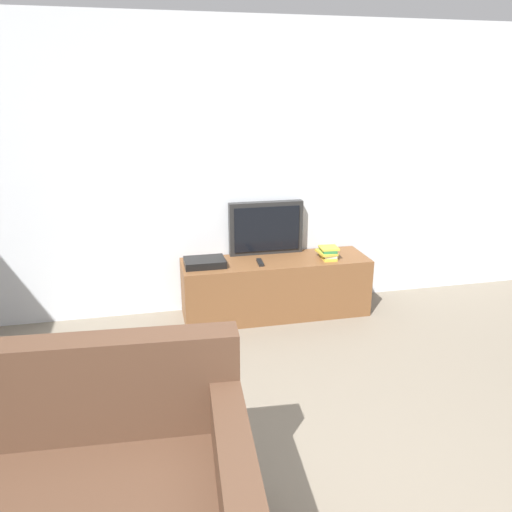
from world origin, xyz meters
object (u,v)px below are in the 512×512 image
object	(u,v)px
book_stack	(328,252)
set_top_box	(205,262)
television	(266,228)
tv_stand	(275,287)
remote_on_stand	(260,262)

from	to	relation	value
book_stack	set_top_box	bearing A→B (deg)	177.84
television	book_stack	size ratio (longest dim) A/B	3.07
television	book_stack	bearing A→B (deg)	-27.65
television	book_stack	distance (m)	0.61
tv_stand	book_stack	xyz separation A→B (m)	(0.47, -0.07, 0.32)
television	set_top_box	size ratio (longest dim) A/B	1.96
tv_stand	television	size ratio (longest dim) A/B	2.46
tv_stand	book_stack	bearing A→B (deg)	-7.88
television	remote_on_stand	xyz separation A→B (m)	(-0.12, -0.28, -0.23)
tv_stand	television	bearing A→B (deg)	101.91
television	book_stack	world-z (taller)	television
television	remote_on_stand	size ratio (longest dim) A/B	4.12
remote_on_stand	set_top_box	distance (m)	0.49
tv_stand	set_top_box	xyz separation A→B (m)	(-0.65, -0.02, 0.30)
book_stack	set_top_box	xyz separation A→B (m)	(-1.12, 0.04, -0.02)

